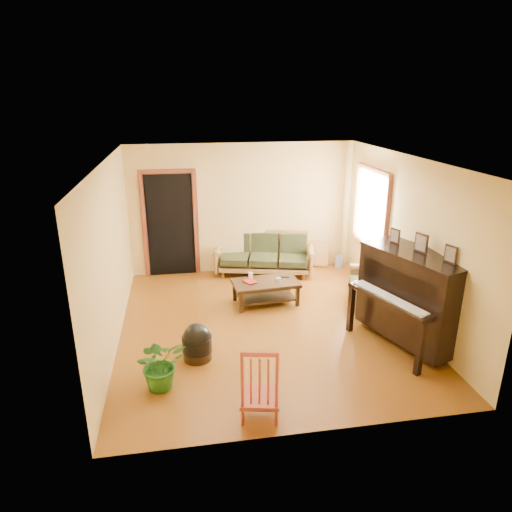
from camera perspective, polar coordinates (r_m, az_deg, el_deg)
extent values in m
plane|color=#62330D|center=(7.35, 1.19, -8.57)|extent=(5.00, 5.00, 0.00)
cube|color=black|center=(9.18, -10.65, 3.77)|extent=(1.08, 0.16, 2.05)
cube|color=white|center=(8.63, 14.23, 5.77)|extent=(0.12, 1.36, 1.46)
cube|color=olive|center=(9.23, 1.01, 0.24)|extent=(2.09, 1.26, 0.84)
cube|color=black|center=(7.99, 1.21, -4.56)|extent=(1.18, 0.71, 0.41)
cube|color=olive|center=(8.11, 14.19, -3.02)|extent=(1.03, 1.06, 0.87)
cube|color=black|center=(6.94, 18.88, -5.08)|extent=(1.40, 1.80, 1.40)
cylinder|color=black|center=(6.45, -7.37, -11.10)|extent=(0.52, 0.52, 0.39)
cube|color=maroon|center=(5.26, 0.50, -15.20)|extent=(0.52, 0.55, 0.93)
cube|color=#B9863D|center=(9.73, 7.69, 0.33)|extent=(0.45, 0.22, 0.59)
cylinder|color=#374CA6|center=(9.84, 10.38, -0.68)|extent=(0.23, 0.23, 0.24)
imported|color=#215A19|center=(5.88, -11.81, -13.00)|extent=(0.73, 0.67, 0.68)
imported|color=#A51916|center=(7.82, -1.26, -3.37)|extent=(0.27, 0.29, 0.02)
cylinder|color=silver|center=(7.98, -0.68, -2.51)|extent=(0.07, 0.07, 0.12)
cylinder|color=silver|center=(7.91, 2.80, -2.97)|extent=(0.11, 0.11, 0.06)
cube|color=black|center=(8.09, 3.65, -2.64)|extent=(0.16, 0.08, 0.02)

